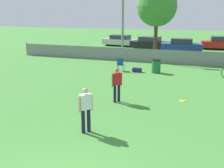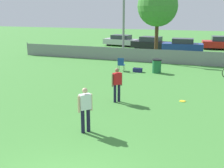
# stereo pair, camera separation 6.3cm
# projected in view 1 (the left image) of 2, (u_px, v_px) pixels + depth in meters

# --- Properties ---
(fence_backline) EXTENTS (27.88, 0.07, 1.21)m
(fence_backline) POSITION_uv_depth(u_px,v_px,m) (174.00, 57.00, 22.26)
(fence_backline) COLOR gray
(fence_backline) RESTS_ON ground_plane
(light_pole) EXTENTS (0.90, 0.36, 7.37)m
(light_pole) POSITION_uv_depth(u_px,v_px,m) (123.00, 7.00, 23.79)
(light_pole) COLOR gray
(light_pole) RESTS_ON ground_plane
(tree_near_pole) EXTENTS (3.52, 3.52, 6.27)m
(tree_near_pole) POSITION_uv_depth(u_px,v_px,m) (157.00, 6.00, 24.35)
(tree_near_pole) COLOR #4C331E
(tree_near_pole) RESTS_ON ground_plane
(player_receiver_white) EXTENTS (0.41, 0.43, 1.60)m
(player_receiver_white) POSITION_uv_depth(u_px,v_px,m) (86.00, 107.00, 9.53)
(player_receiver_white) COLOR #191933
(player_receiver_white) RESTS_ON ground_plane
(player_thrower_red) EXTENTS (0.42, 0.43, 1.60)m
(player_thrower_red) POSITION_uv_depth(u_px,v_px,m) (117.00, 83.00, 12.77)
(player_thrower_red) COLOR #191933
(player_thrower_red) RESTS_ON ground_plane
(frisbee_disc) EXTENTS (0.28, 0.28, 0.03)m
(frisbee_disc) POSITION_uv_depth(u_px,v_px,m) (182.00, 101.00, 13.10)
(frisbee_disc) COLOR yellow
(frisbee_disc) RESTS_ON ground_plane
(folding_chair_sideline) EXTENTS (0.47, 0.48, 0.94)m
(folding_chair_sideline) POSITION_uv_depth(u_px,v_px,m) (120.00, 64.00, 19.58)
(folding_chair_sideline) COLOR #333338
(folding_chair_sideline) RESTS_ON ground_plane
(trash_bin) EXTENTS (0.63, 0.63, 0.94)m
(trash_bin) POSITION_uv_depth(u_px,v_px,m) (156.00, 66.00, 19.05)
(trash_bin) COLOR #1E6638
(trash_bin) RESTS_ON ground_plane
(gear_bag_sideline) EXTENTS (0.61, 0.34, 0.30)m
(gear_bag_sideline) POSITION_uv_depth(u_px,v_px,m) (137.00, 70.00, 19.37)
(gear_bag_sideline) COLOR navy
(gear_bag_sideline) RESTS_ON ground_plane
(parked_car_silver) EXTENTS (4.33, 2.29, 1.32)m
(parked_car_silver) POSITION_uv_depth(u_px,v_px,m) (120.00, 40.00, 33.84)
(parked_car_silver) COLOR black
(parked_car_silver) RESTS_ON ground_plane
(parked_car_dark) EXTENTS (4.31, 2.47, 1.39)m
(parked_car_dark) POSITION_uv_depth(u_px,v_px,m) (150.00, 43.00, 30.80)
(parked_car_dark) COLOR black
(parked_car_dark) RESTS_ON ground_plane
(parked_car_blue) EXTENTS (4.20, 2.00, 1.38)m
(parked_car_blue) POSITION_uv_depth(u_px,v_px,m) (182.00, 45.00, 28.91)
(parked_car_blue) COLOR black
(parked_car_blue) RESTS_ON ground_plane
(parked_car_red) EXTENTS (4.31, 2.27, 1.43)m
(parked_car_red) POSITION_uv_depth(u_px,v_px,m) (221.00, 43.00, 30.87)
(parked_car_red) COLOR black
(parked_car_red) RESTS_ON ground_plane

